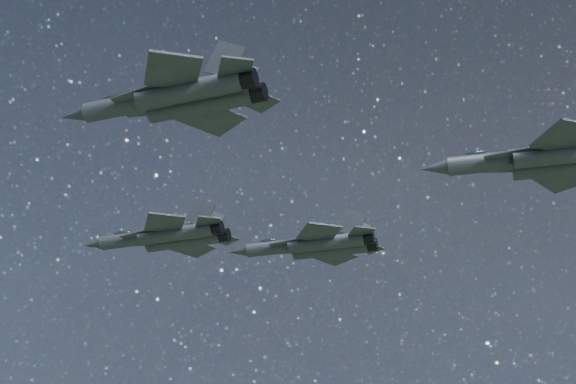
% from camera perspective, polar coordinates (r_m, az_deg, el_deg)
% --- Properties ---
extents(jet_lead, '(17.64, 12.61, 4.51)m').
position_cam_1_polar(jet_lead, '(96.82, -7.77, -2.86)').
color(jet_lead, '#2E3239').
extents(jet_left, '(17.36, 12.32, 4.41)m').
position_cam_1_polar(jet_left, '(96.55, 1.82, -3.45)').
color(jet_left, '#2E3239').
extents(jet_right, '(19.82, 14.11, 5.05)m').
position_cam_1_polar(jet_right, '(76.34, -7.11, 6.08)').
color(jet_right, '#2E3239').
extents(jet_slot, '(20.02, 14.09, 5.06)m').
position_cam_1_polar(jet_slot, '(82.82, 16.51, 2.08)').
color(jet_slot, '#2E3239').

